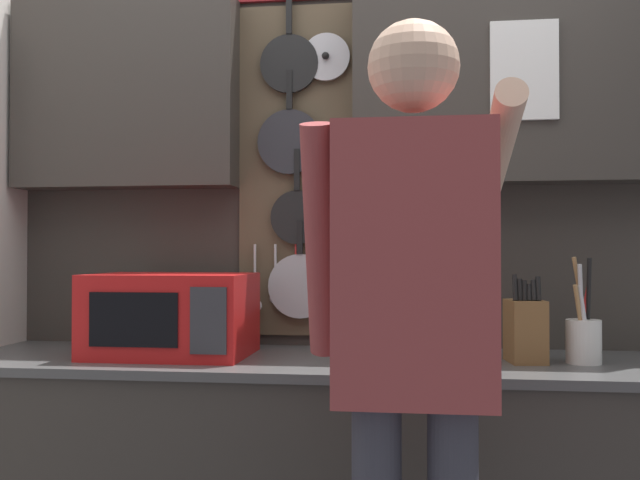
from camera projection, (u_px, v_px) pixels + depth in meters
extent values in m
cube|color=#4C4C4C|center=(324.00, 363.00, 2.41)|extent=(2.52, 0.66, 0.03)
cube|color=#38332D|center=(335.00, 266.00, 2.75)|extent=(3.09, 0.04, 2.39)
cube|color=#38332D|center=(126.00, 95.00, 2.77)|extent=(0.87, 0.16, 0.73)
cube|color=#38332D|center=(514.00, 83.00, 2.58)|extent=(1.16, 0.16, 0.73)
cube|color=brown|center=(297.00, 170.00, 2.75)|extent=(0.45, 0.01, 1.28)
cylinder|color=black|center=(289.00, 64.00, 2.73)|extent=(0.23, 0.02, 0.23)
cube|color=black|center=(289.00, 13.00, 2.73)|extent=(0.02, 0.02, 0.16)
cylinder|color=#2D2D33|center=(290.00, 142.00, 2.73)|extent=(0.25, 0.02, 0.25)
cube|color=black|center=(289.00, 90.00, 2.73)|extent=(0.02, 0.02, 0.15)
cylinder|color=black|center=(297.00, 217.00, 2.72)|extent=(0.21, 0.02, 0.21)
cube|color=black|center=(297.00, 170.00, 2.72)|extent=(0.02, 0.02, 0.16)
cylinder|color=#B7B7BC|center=(300.00, 286.00, 2.71)|extent=(0.25, 0.02, 0.25)
cube|color=black|center=(300.00, 237.00, 2.71)|extent=(0.02, 0.02, 0.13)
cylinder|color=silver|center=(326.00, 57.00, 2.72)|extent=(0.18, 0.01, 0.18)
sphere|color=black|center=(325.00, 56.00, 2.70)|extent=(0.03, 0.03, 0.03)
cylinder|color=silver|center=(255.00, 273.00, 2.74)|extent=(0.01, 0.01, 0.22)
ellipsoid|color=silver|center=(255.00, 305.00, 2.73)|extent=(0.06, 0.01, 0.05)
cylinder|color=silver|center=(275.00, 270.00, 2.73)|extent=(0.01, 0.01, 0.20)
ellipsoid|color=silver|center=(275.00, 299.00, 2.72)|extent=(0.04, 0.01, 0.04)
cylinder|color=red|center=(296.00, 268.00, 2.72)|extent=(0.01, 0.01, 0.18)
ellipsoid|color=red|center=(296.00, 296.00, 2.71)|extent=(0.06, 0.01, 0.05)
cylinder|color=silver|center=(317.00, 273.00, 2.71)|extent=(0.01, 0.01, 0.22)
ellipsoid|color=silver|center=(317.00, 306.00, 2.70)|extent=(0.06, 0.01, 0.05)
cylinder|color=silver|center=(338.00, 273.00, 2.69)|extent=(0.01, 0.01, 0.22)
ellipsoid|color=silver|center=(338.00, 305.00, 2.69)|extent=(0.04, 0.01, 0.04)
cube|color=white|center=(524.00, 70.00, 2.49)|extent=(0.23, 0.02, 0.35)
cube|color=red|center=(172.00, 315.00, 2.47)|extent=(0.54, 0.39, 0.28)
cube|color=black|center=(133.00, 320.00, 2.28)|extent=(0.30, 0.01, 0.18)
cube|color=#333338|center=(208.00, 321.00, 2.25)|extent=(0.12, 0.01, 0.21)
cube|color=brown|center=(525.00, 331.00, 2.32)|extent=(0.13, 0.16, 0.20)
cylinder|color=black|center=(515.00, 288.00, 2.29)|extent=(0.02, 0.03, 0.09)
cylinder|color=black|center=(520.00, 290.00, 2.29)|extent=(0.02, 0.03, 0.07)
cylinder|color=black|center=(524.00, 290.00, 2.29)|extent=(0.02, 0.03, 0.07)
cylinder|color=black|center=(529.00, 292.00, 2.29)|extent=(0.02, 0.03, 0.06)
cylinder|color=black|center=(534.00, 290.00, 2.28)|extent=(0.02, 0.03, 0.07)
cylinder|color=black|center=(538.00, 289.00, 2.28)|extent=(0.02, 0.03, 0.08)
cylinder|color=white|center=(584.00, 342.00, 2.29)|extent=(0.11, 0.11, 0.14)
cylinder|color=tan|center=(580.00, 315.00, 2.28)|extent=(0.05, 0.05, 0.20)
cylinder|color=red|center=(583.00, 315.00, 2.31)|extent=(0.05, 0.02, 0.19)
cylinder|color=silver|center=(584.00, 316.00, 2.28)|extent=(0.04, 0.01, 0.20)
cylinder|color=silver|center=(581.00, 305.00, 2.30)|extent=(0.03, 0.05, 0.26)
cylinder|color=tan|center=(581.00, 300.00, 2.32)|extent=(0.07, 0.06, 0.29)
cylinder|color=black|center=(588.00, 301.00, 2.30)|extent=(0.02, 0.06, 0.28)
cube|color=#993D3D|center=(414.00, 263.00, 1.70)|extent=(0.38, 0.22, 0.67)
sphere|color=#DBAD8E|center=(414.00, 66.00, 1.71)|extent=(0.22, 0.22, 0.22)
cylinder|color=#993D3D|center=(321.00, 242.00, 1.78)|extent=(0.08, 0.26, 0.59)
cylinder|color=#DBAD8E|center=(498.00, 148.00, 1.96)|extent=(0.08, 0.59, 0.26)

